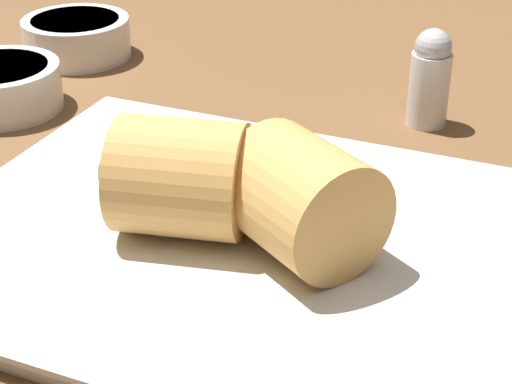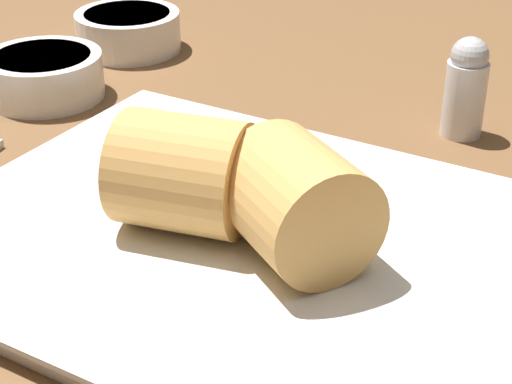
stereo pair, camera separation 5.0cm
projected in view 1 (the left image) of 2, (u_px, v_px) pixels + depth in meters
The scene contains 6 objects.
table_surface at pixel (305, 287), 45.48cm from camera, with size 180.00×140.00×2.00cm.
serving_plate at pixel (256, 245), 45.83cm from camera, with size 34.57×26.47×1.50cm.
roll_front_left at pixel (304, 197), 42.49cm from camera, with size 8.99×8.86×6.24cm.
roll_front_right at pixel (172, 177), 44.39cm from camera, with size 8.29×7.51×6.24cm.
dipping_bowl_far at pixel (77, 36), 72.44cm from camera, with size 9.01×9.01×3.33cm.
salt_shaker at pixel (430, 78), 59.52cm from camera, with size 2.85×2.85×7.04cm.
Camera 1 is at (12.15, -35.32, 27.57)cm, focal length 60.00 mm.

